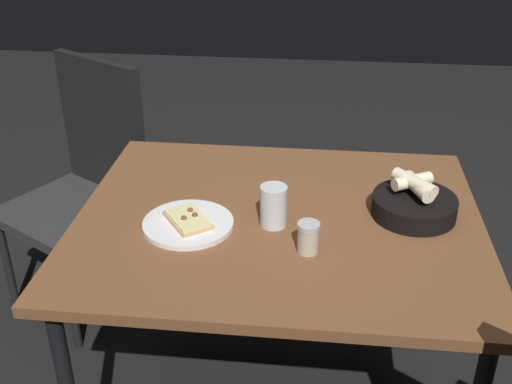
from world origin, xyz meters
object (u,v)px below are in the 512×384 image
dining_table (278,236)px  pizza_plate (188,223)px  beer_glass (274,208)px  pepper_shaker (308,239)px  chair_near (86,176)px  bread_basket (414,203)px

dining_table → pizza_plate: pizza_plate is taller
beer_glass → pepper_shaker: (-0.10, 0.12, -0.01)m
chair_near → dining_table: bearing=144.3°
pizza_plate → bread_basket: 0.62m
pizza_plate → chair_near: 0.86m
bread_basket → pizza_plate: bearing=11.8°
beer_glass → chair_near: 1.00m
pizza_plate → beer_glass: size_ratio=2.13×
dining_table → chair_near: (0.77, -0.56, -0.14)m
pizza_plate → bread_basket: size_ratio=1.06×
pepper_shaker → chair_near: size_ratio=0.08×
bread_basket → dining_table: bearing=7.7°
dining_table → beer_glass: bearing=75.3°
dining_table → bread_basket: (-0.37, -0.05, 0.10)m
chair_near → pizza_plate: bearing=130.4°
pizza_plate → beer_glass: 0.23m
pizza_plate → bread_basket: bearing=-168.2°
chair_near → pepper_shaker: bearing=140.1°
dining_table → pepper_shaker: size_ratio=13.53×
pizza_plate → chair_near: bearing=-49.6°
dining_table → pepper_shaker: 0.21m
dining_table → bread_basket: 0.38m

